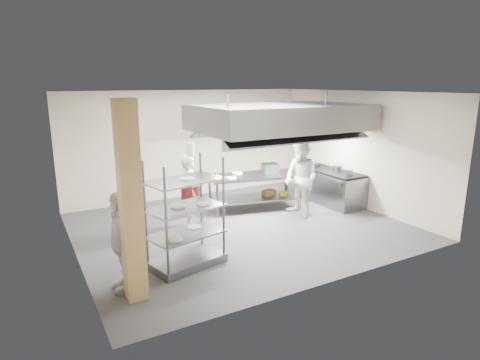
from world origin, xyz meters
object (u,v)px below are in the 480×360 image
chef_plating (121,241)px  pass_rack (185,213)px  chef_line (301,179)px  cooking_range (330,187)px  stockpot (338,169)px  island (255,192)px  griddle (270,168)px  chef_head (190,192)px

chef_plating → pass_rack: bearing=104.4°
chef_line → chef_plating: bearing=-74.0°
cooking_range → stockpot: (0.02, -0.24, 0.56)m
island → griddle: size_ratio=5.71×
cooking_range → griddle: size_ratio=4.85×
pass_rack → griddle: 4.08m
chef_line → stockpot: bearing=99.0°
cooking_range → stockpot: stockpot is taller
chef_plating → chef_head: bearing=135.4°
island → stockpot: stockpot is taller
chef_plating → griddle: bearing=120.1°
island → chef_line: size_ratio=1.26×
pass_rack → chef_head: bearing=51.9°
griddle → island: bearing=-157.6°
cooking_range → griddle: bearing=158.3°
cooking_range → chef_line: size_ratio=1.07×
island → griddle: griddle is taller
chef_line → chef_head: bearing=-103.2°
chef_plating → griddle: (4.53, 2.67, 0.21)m
pass_rack → stockpot: (4.90, 1.49, 0.01)m
griddle → stockpot: griddle is taller
chef_plating → stockpot: chef_plating is taller
pass_rack → chef_head: size_ratio=1.16×
pass_rack → stockpot: bearing=3.5°
griddle → stockpot: bearing=-18.4°
stockpot → cooking_range: bearing=95.0°
chef_line → stockpot: chef_line is taller
pass_rack → chef_head: 1.92m
island → stockpot: 2.31m
chef_plating → griddle: 5.26m
griddle → cooking_range: bearing=-11.6°
pass_rack → cooking_range: bearing=6.1°
cooking_range → chef_head: 4.11m
stockpot → pass_rack: bearing=-163.1°
island → chef_line: bearing=-43.9°
pass_rack → island: bearing=25.3°
griddle → stockpot: 1.79m
chef_head → chef_plating: 2.86m
island → griddle: 0.79m
pass_rack → stockpot: pass_rack is taller
island → chef_line: chef_line is taller
chef_head → chef_line: 2.72m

